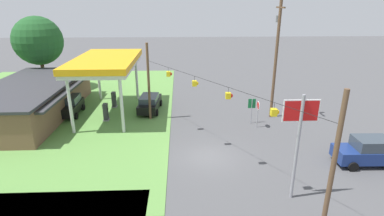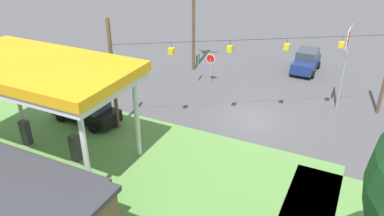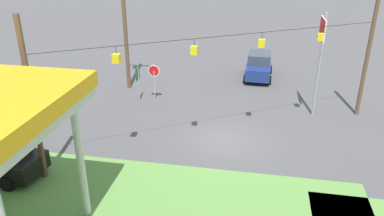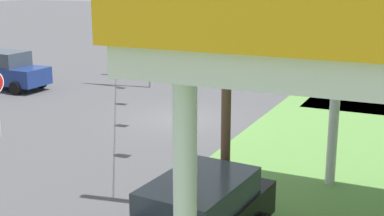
{
  "view_description": "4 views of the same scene",
  "coord_description": "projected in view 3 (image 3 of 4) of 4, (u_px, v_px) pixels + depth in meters",
  "views": [
    {
      "loc": [
        -19.67,
        2.07,
        10.89
      ],
      "look_at": [
        2.87,
        1.12,
        2.85
      ],
      "focal_mm": 28.0,
      "sensor_mm": 36.0,
      "label": 1
    },
    {
      "loc": [
        -6.21,
        22.46,
        12.61
      ],
      "look_at": [
        2.68,
        4.17,
        2.25
      ],
      "focal_mm": 35.0,
      "sensor_mm": 36.0,
      "label": 2
    },
    {
      "loc": [
        -1.53,
        18.06,
        9.81
      ],
      "look_at": [
        1.49,
        1.94,
        2.65
      ],
      "focal_mm": 35.0,
      "sensor_mm": 36.0,
      "label": 3
    },
    {
      "loc": [
        19.57,
        9.59,
        5.94
      ],
      "look_at": [
        2.6,
        1.66,
        1.23
      ],
      "focal_mm": 50.0,
      "sensor_mm": 36.0,
      "label": 4
    }
  ],
  "objects": [
    {
      "name": "ground_plane",
      "position": [
        225.0,
        140.0,
        20.45
      ],
      "size": [
        160.0,
        160.0,
        0.0
      ],
      "primitive_type": "plane",
      "color": "#4C4C4F"
    },
    {
      "name": "route_sign",
      "position": [
        138.0,
        77.0,
        25.0
      ],
      "size": [
        0.1,
        0.7,
        2.4
      ],
      "color": "gray",
      "rests_on": "ground"
    },
    {
      "name": "utility_pole_main",
      "position": [
        123.0,
        2.0,
        25.59
      ],
      "size": [
        2.2,
        0.44,
        11.2
      ],
      "color": "brown",
      "rests_on": "ground"
    },
    {
      "name": "car_on_crossroad",
      "position": [
        259.0,
        66.0,
        29.73
      ],
      "size": [
        2.19,
        4.37,
        2.0
      ],
      "rotation": [
        0.0,
        0.0,
        1.55
      ],
      "color": "navy",
      "rests_on": "ground"
    },
    {
      "name": "stop_sign_overhead",
      "position": [
        321.0,
        45.0,
        21.77
      ],
      "size": [
        0.22,
        1.99,
        6.32
      ],
      "color": "gray",
      "rests_on": "ground"
    },
    {
      "name": "signal_span_gantry",
      "position": [
        228.0,
        69.0,
        18.83
      ],
      "size": [
        15.81,
        10.24,
        7.41
      ],
      "color": "brown",
      "rests_on": "ground"
    },
    {
      "name": "stop_sign_roadside",
      "position": [
        154.0,
        75.0,
        25.07
      ],
      "size": [
        0.8,
        0.08,
        2.5
      ],
      "rotation": [
        0.0,
        0.0,
        3.14
      ],
      "color": "#99999E",
      "rests_on": "ground"
    }
  ]
}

